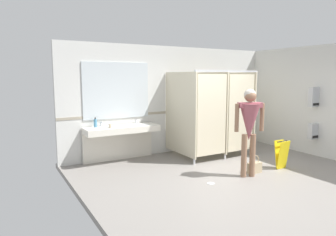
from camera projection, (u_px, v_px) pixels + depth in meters
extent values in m
cube|color=gray|center=(243.00, 179.00, 6.02)|extent=(6.10, 5.60, 0.10)
cube|color=silver|center=(176.00, 100.00, 8.03)|extent=(6.10, 0.12, 2.73)
cube|color=silver|center=(334.00, 102.00, 7.21)|extent=(0.12, 5.60, 2.73)
cube|color=#9E937F|center=(177.00, 112.00, 8.02)|extent=(6.10, 0.01, 0.06)
cube|color=silver|center=(122.00, 129.00, 6.98)|extent=(1.71, 0.57, 0.14)
cube|color=silver|center=(119.00, 145.00, 7.25)|extent=(1.71, 0.08, 0.70)
cube|color=#ADADA8|center=(104.00, 130.00, 6.74)|extent=(0.42, 0.31, 0.11)
cylinder|color=silver|center=(101.00, 124.00, 6.92)|extent=(0.04, 0.04, 0.11)
cylinder|color=silver|center=(102.00, 122.00, 6.87)|extent=(0.03, 0.11, 0.03)
sphere|color=silver|center=(104.00, 125.00, 6.97)|extent=(0.04, 0.04, 0.04)
cube|color=#ADADA8|center=(139.00, 127.00, 7.16)|extent=(0.42, 0.31, 0.11)
cylinder|color=silver|center=(136.00, 121.00, 7.34)|extent=(0.04, 0.04, 0.11)
cylinder|color=silver|center=(136.00, 120.00, 7.29)|extent=(0.03, 0.11, 0.03)
sphere|color=silver|center=(138.00, 122.00, 7.39)|extent=(0.04, 0.04, 0.04)
cube|color=silver|center=(117.00, 91.00, 7.12)|extent=(1.61, 0.02, 1.31)
cube|color=beige|center=(180.00, 113.00, 7.25)|extent=(0.03, 1.35, 1.95)
cylinder|color=silver|center=(194.00, 162.00, 6.86)|extent=(0.05, 0.05, 0.12)
cube|color=beige|center=(210.00, 111.00, 7.69)|extent=(0.03, 1.35, 1.95)
cylinder|color=silver|center=(225.00, 157.00, 7.30)|extent=(0.05, 0.05, 0.12)
cube|color=beige|center=(237.00, 109.00, 8.13)|extent=(0.03, 1.35, 1.95)
cylinder|color=silver|center=(252.00, 152.00, 7.74)|extent=(0.05, 0.05, 0.12)
cube|color=beige|center=(212.00, 115.00, 6.92)|extent=(0.81, 0.03, 1.85)
cube|color=beige|center=(241.00, 113.00, 7.36)|extent=(0.81, 0.06, 1.85)
cube|color=#B7BABF|center=(228.00, 71.00, 7.01)|extent=(1.84, 0.04, 0.04)
cube|color=#B7BABF|center=(315.00, 97.00, 7.47)|extent=(0.38, 0.12, 0.48)
cube|color=black|center=(317.00, 104.00, 7.44)|extent=(0.30, 0.01, 0.06)
cube|color=#B7BABF|center=(314.00, 131.00, 7.55)|extent=(0.36, 0.12, 0.39)
cube|color=black|center=(316.00, 137.00, 7.51)|extent=(0.28, 0.01, 0.06)
cylinder|color=#8C664C|center=(252.00, 155.00, 5.99)|extent=(0.11, 0.11, 0.85)
cylinder|color=#8C664C|center=(244.00, 156.00, 5.96)|extent=(0.11, 0.11, 0.85)
cone|color=#994C56|center=(249.00, 122.00, 5.89)|extent=(0.51, 0.51, 0.72)
cube|color=#994C56|center=(250.00, 105.00, 5.84)|extent=(0.49, 0.30, 0.10)
cylinder|color=#8C664C|center=(262.00, 117.00, 5.92)|extent=(0.08, 0.08, 0.54)
cylinder|color=#8C664C|center=(237.00, 118.00, 5.83)|extent=(0.08, 0.08, 0.54)
sphere|color=#8C664C|center=(250.00, 96.00, 5.82)|extent=(0.23, 0.23, 0.23)
sphere|color=#A59E93|center=(250.00, 95.00, 5.83)|extent=(0.23, 0.23, 0.23)
cube|color=tan|center=(255.00, 168.00, 6.24)|extent=(0.32, 0.12, 0.22)
torus|color=tan|center=(255.00, 161.00, 6.22)|extent=(0.24, 0.02, 0.24)
cylinder|color=teal|center=(95.00, 123.00, 6.83)|extent=(0.07, 0.07, 0.18)
cylinder|color=black|center=(95.00, 118.00, 6.82)|extent=(0.03, 0.03, 0.04)
cylinder|color=beige|center=(110.00, 126.00, 6.70)|extent=(0.07, 0.07, 0.09)
cube|color=yellow|center=(283.00, 155.00, 6.47)|extent=(0.28, 0.10, 0.61)
cube|color=yellow|center=(280.00, 154.00, 6.54)|extent=(0.28, 0.10, 0.61)
cylinder|color=black|center=(282.00, 141.00, 6.47)|extent=(0.28, 0.02, 0.02)
cylinder|color=#B7BABF|center=(211.00, 183.00, 5.63)|extent=(0.14, 0.14, 0.01)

